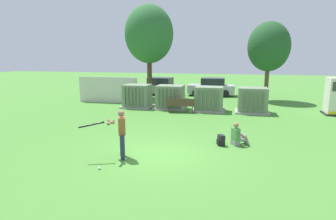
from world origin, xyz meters
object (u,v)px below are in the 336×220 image
at_px(sports_ball, 99,168).
at_px(seated_spectator, 238,136).
at_px(parked_car_leftmost, 159,87).
at_px(park_bench, 181,104).
at_px(transformer_mid_west, 170,97).
at_px(transformer_west, 137,96).
at_px(parked_car_left_of_center, 212,87).
at_px(transformer_east, 252,101).
at_px(transformer_mid_east, 209,99).
at_px(backpack, 221,140).
at_px(batter, 120,132).

relative_size(sports_ball, seated_spectator, 0.09).
relative_size(sports_ball, parked_car_leftmost, 0.02).
bearing_deg(park_bench, transformer_mid_west, 128.86).
xyz_separation_m(transformer_west, parked_car_leftmost, (-0.18, 6.70, -0.04)).
bearing_deg(park_bench, seated_spectator, -59.88).
xyz_separation_m(sports_ball, seated_spectator, (4.37, 3.67, 0.33)).
height_order(parked_car_leftmost, parked_car_left_of_center, same).
xyz_separation_m(transformer_east, sports_ball, (-5.31, -10.82, -0.74)).
xyz_separation_m(transformer_mid_east, sports_ball, (-2.54, -10.76, -0.74)).
bearing_deg(transformer_mid_east, parked_car_left_of_center, 93.28).
bearing_deg(seated_spectator, parked_car_left_of_center, 98.82).
height_order(transformer_mid_west, parked_car_left_of_center, same).
bearing_deg(backpack, seated_spectator, 19.08).
relative_size(seated_spectator, backpack, 2.19).
distance_m(transformer_east, batter, 10.89).
xyz_separation_m(park_bench, backpack, (2.89, -6.36, -0.32)).
distance_m(backpack, parked_car_left_of_center, 14.88).
bearing_deg(parked_car_leftmost, transformer_east, -40.41).
distance_m(transformer_east, park_bench, 4.61).
xyz_separation_m(transformer_mid_west, parked_car_leftmost, (-2.57, 6.67, -0.04)).
bearing_deg(sports_ball, transformer_east, 63.87).
distance_m(backpack, parked_car_leftmost, 15.57).
bearing_deg(seated_spectator, backpack, -160.92).
xyz_separation_m(sports_ball, backpack, (3.71, 3.44, 0.17)).
xyz_separation_m(park_bench, parked_car_leftmost, (-3.51, 7.83, 0.22)).
height_order(backpack, parked_car_leftmost, parked_car_leftmost).
height_order(transformer_west, transformer_mid_west, same).
height_order(batter, parked_car_leftmost, batter).
bearing_deg(batter, seated_spectator, 31.44).
relative_size(park_bench, backpack, 4.18).
xyz_separation_m(transformer_east, batter, (-5.03, -9.65, 0.19)).
relative_size(transformer_mid_west, parked_car_left_of_center, 0.50).
bearing_deg(transformer_mid_west, seated_spectator, -58.36).
height_order(backpack, parked_car_left_of_center, parked_car_left_of_center).
relative_size(transformer_mid_east, transformer_east, 1.00).
xyz_separation_m(transformer_mid_east, backpack, (1.17, -7.32, -0.57)).
xyz_separation_m(batter, parked_car_left_of_center, (1.84, 17.06, -0.22)).
distance_m(parked_car_leftmost, parked_car_left_of_center, 4.84).
xyz_separation_m(transformer_east, backpack, (-1.60, -7.38, -0.57)).
bearing_deg(transformer_west, parked_car_leftmost, 91.56).
bearing_deg(transformer_mid_east, batter, -103.29).
distance_m(transformer_mid_west, transformer_mid_east, 2.67).
bearing_deg(seated_spectator, batter, -148.56).
relative_size(seated_spectator, parked_car_left_of_center, 0.23).
distance_m(park_bench, seated_spectator, 7.08).
height_order(batter, backpack, batter).
height_order(transformer_mid_west, transformer_east, same).
xyz_separation_m(transformer_west, parked_car_left_of_center, (4.62, 7.30, -0.04)).
bearing_deg(park_bench, transformer_west, 161.25).
distance_m(transformer_mid_east, backpack, 7.43).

